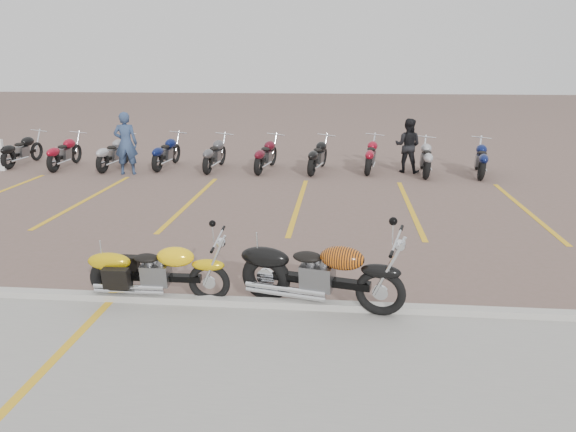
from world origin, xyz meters
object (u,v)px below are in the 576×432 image
at_px(person_a, 126,143).
at_px(bollard, 1,155).
at_px(person_b, 408,146).
at_px(flame_cruiser, 318,275).
at_px(yellow_cruiser, 157,273).

distance_m(person_a, bollard, 4.23).
distance_m(person_a, person_b, 8.71).
relative_size(person_a, person_b, 1.14).
xyz_separation_m(person_b, bollard, (-12.83, -0.98, -0.34)).
xyz_separation_m(flame_cruiser, person_b, (2.34, 10.27, 0.35)).
height_order(yellow_cruiser, person_b, person_b).
xyz_separation_m(yellow_cruiser, person_b, (4.70, 10.25, 0.41)).
xyz_separation_m(yellow_cruiser, person_a, (-3.93, 9.09, 0.53)).
relative_size(flame_cruiser, bollard, 2.37).
relative_size(flame_cruiser, person_a, 1.24).
xyz_separation_m(person_a, person_b, (8.63, 1.16, -0.12)).
height_order(flame_cruiser, person_a, person_a).
bearing_deg(person_b, flame_cruiser, 94.98).
bearing_deg(person_a, yellow_cruiser, 103.91).
distance_m(yellow_cruiser, flame_cruiser, 2.36).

